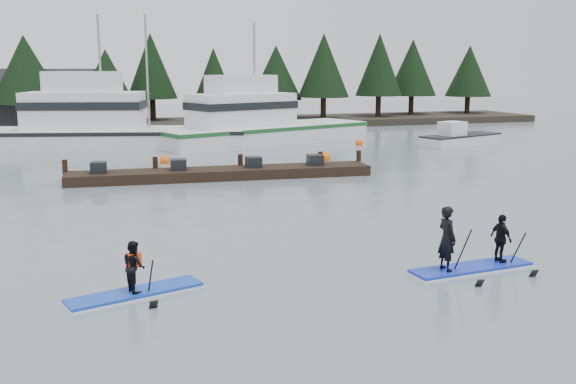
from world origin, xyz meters
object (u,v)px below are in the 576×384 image
object	(u,v)px
fishing_boat_medium	(259,134)
floating_dock	(222,173)
paddleboard_duo	(471,248)
fishing_boat_large	(109,136)
paddleboard_solo	(135,278)

from	to	relation	value
fishing_boat_medium	floating_dock	distance (m)	14.33
fishing_boat_medium	paddleboard_duo	bearing A→B (deg)	-114.41
fishing_boat_large	paddleboard_solo	bearing A→B (deg)	-77.39
fishing_boat_medium	paddleboard_duo	xyz separation A→B (m)	(-2.23, -28.80, -0.05)
fishing_boat_medium	paddleboard_duo	size ratio (longest dim) A/B	4.71
paddleboard_solo	paddleboard_duo	size ratio (longest dim) A/B	0.93
fishing_boat_medium	floating_dock	size ratio (longest dim) A/B	1.14
paddleboard_duo	fishing_boat_large	bearing A→B (deg)	99.23
fishing_boat_large	paddleboard_duo	world-z (taller)	fishing_boat_large
floating_dock	paddleboard_duo	world-z (taller)	paddleboard_duo
paddleboard_solo	fishing_boat_medium	bearing A→B (deg)	52.92
fishing_boat_large	fishing_boat_medium	world-z (taller)	fishing_boat_large
floating_dock	paddleboard_solo	size ratio (longest dim) A/B	4.44
fishing_boat_large	paddleboard_duo	bearing A→B (deg)	-61.69
paddleboard_duo	floating_dock	bearing A→B (deg)	96.15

